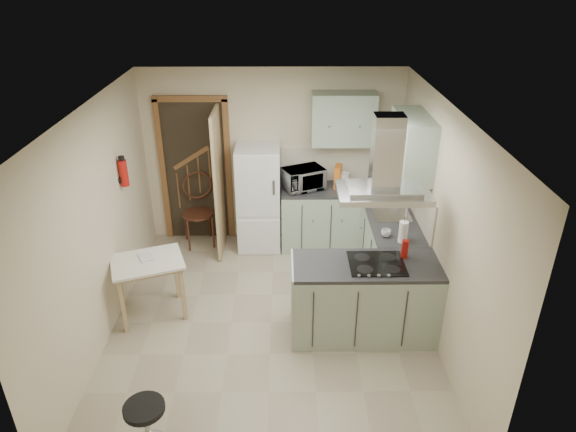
{
  "coord_description": "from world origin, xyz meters",
  "views": [
    {
      "loc": [
        0.15,
        -4.74,
        3.78
      ],
      "look_at": [
        0.2,
        0.45,
        1.15
      ],
      "focal_mm": 32.0,
      "sensor_mm": 36.0,
      "label": 1
    }
  ],
  "objects_px": {
    "bentwood_chair": "(198,214)",
    "stool": "(147,426)",
    "fridge": "(259,198)",
    "drop_leaf_table": "(151,288)",
    "microwave": "(303,179)",
    "peninsula": "(364,299)",
    "extractor_hood": "(383,193)"
  },
  "relations": [
    {
      "from": "peninsula",
      "to": "extractor_hood",
      "type": "bearing_deg",
      "value": 0.0
    },
    {
      "from": "peninsula",
      "to": "bentwood_chair",
      "type": "distance_m",
      "value": 2.92
    },
    {
      "from": "bentwood_chair",
      "to": "microwave",
      "type": "xyz_separation_m",
      "value": [
        1.5,
        -0.06,
        0.56
      ]
    },
    {
      "from": "stool",
      "to": "fridge",
      "type": "bearing_deg",
      "value": 76.77
    },
    {
      "from": "extractor_hood",
      "to": "microwave",
      "type": "height_order",
      "value": "extractor_hood"
    },
    {
      "from": "fridge",
      "to": "peninsula",
      "type": "distance_m",
      "value": 2.35
    },
    {
      "from": "fridge",
      "to": "stool",
      "type": "distance_m",
      "value": 3.6
    },
    {
      "from": "peninsula",
      "to": "bentwood_chair",
      "type": "xyz_separation_m",
      "value": [
        -2.11,
        2.02,
        0.04
      ]
    },
    {
      "from": "peninsula",
      "to": "extractor_hood",
      "type": "relative_size",
      "value": 1.72
    },
    {
      "from": "drop_leaf_table",
      "to": "bentwood_chair",
      "type": "distance_m",
      "value": 1.69
    },
    {
      "from": "fridge",
      "to": "bentwood_chair",
      "type": "distance_m",
      "value": 0.92
    },
    {
      "from": "fridge",
      "to": "peninsula",
      "type": "bearing_deg",
      "value": -58.26
    },
    {
      "from": "drop_leaf_table",
      "to": "extractor_hood",
      "type": "bearing_deg",
      "value": -27.91
    },
    {
      "from": "drop_leaf_table",
      "to": "stool",
      "type": "xyz_separation_m",
      "value": [
        0.38,
        -1.84,
        -0.13
      ]
    },
    {
      "from": "extractor_hood",
      "to": "microwave",
      "type": "distance_m",
      "value": 2.19
    },
    {
      "from": "fridge",
      "to": "extractor_hood",
      "type": "bearing_deg",
      "value": -56.21
    },
    {
      "from": "drop_leaf_table",
      "to": "microwave",
      "type": "xyz_separation_m",
      "value": [
        1.81,
        1.6,
        0.68
      ]
    },
    {
      "from": "extractor_hood",
      "to": "microwave",
      "type": "relative_size",
      "value": 1.66
    },
    {
      "from": "extractor_hood",
      "to": "bentwood_chair",
      "type": "bearing_deg",
      "value": 137.55
    },
    {
      "from": "drop_leaf_table",
      "to": "bentwood_chair",
      "type": "relative_size",
      "value": 0.8
    },
    {
      "from": "peninsula",
      "to": "microwave",
      "type": "xyz_separation_m",
      "value": [
        -0.6,
        1.96,
        0.6
      ]
    },
    {
      "from": "peninsula",
      "to": "extractor_hood",
      "type": "distance_m",
      "value": 1.27
    },
    {
      "from": "fridge",
      "to": "microwave",
      "type": "distance_m",
      "value": 0.69
    },
    {
      "from": "fridge",
      "to": "peninsula",
      "type": "xyz_separation_m",
      "value": [
        1.22,
        -1.98,
        -0.3
      ]
    },
    {
      "from": "bentwood_chair",
      "to": "stool",
      "type": "relative_size",
      "value": 2.09
    },
    {
      "from": "fridge",
      "to": "peninsula",
      "type": "height_order",
      "value": "fridge"
    },
    {
      "from": "fridge",
      "to": "extractor_hood",
      "type": "height_order",
      "value": "extractor_hood"
    },
    {
      "from": "extractor_hood",
      "to": "bentwood_chair",
      "type": "relative_size",
      "value": 0.92
    },
    {
      "from": "bentwood_chair",
      "to": "extractor_hood",
      "type": "bearing_deg",
      "value": -58.58
    },
    {
      "from": "stool",
      "to": "microwave",
      "type": "distance_m",
      "value": 3.82
    },
    {
      "from": "microwave",
      "to": "peninsula",
      "type": "bearing_deg",
      "value": -97.45
    },
    {
      "from": "fridge",
      "to": "microwave",
      "type": "bearing_deg",
      "value": -1.67
    }
  ]
}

